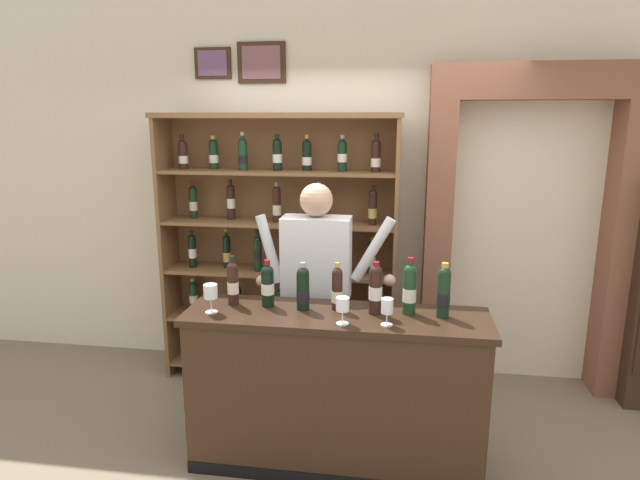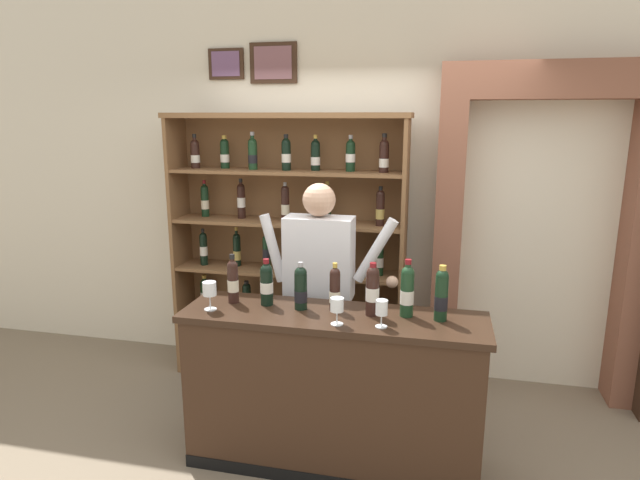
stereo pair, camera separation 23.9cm
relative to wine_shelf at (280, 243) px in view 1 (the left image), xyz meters
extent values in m
cube|color=#7A6B56|center=(0.55, -1.11, -1.15)|extent=(14.00, 14.00, 0.02)
cube|color=beige|center=(0.55, 0.36, 0.66)|extent=(12.00, 0.16, 3.59)
cube|color=#382316|center=(-0.58, 0.26, 1.40)|extent=(0.30, 0.02, 0.24)
cube|color=#704D73|center=(-0.58, 0.25, 1.40)|extent=(0.24, 0.01, 0.19)
cube|color=#382316|center=(-0.18, 0.26, 1.40)|extent=(0.39, 0.02, 0.32)
cube|color=#7E5259|center=(-0.18, 0.25, 1.40)|extent=(0.31, 0.01, 0.25)
cube|color=brown|center=(-0.92, -0.04, -0.06)|extent=(0.03, 0.35, 2.15)
cube|color=brown|center=(0.92, -0.04, -0.06)|extent=(0.03, 0.35, 2.15)
cube|color=brown|center=(0.00, 0.13, -0.06)|extent=(1.87, 0.02, 2.15)
cube|color=brown|center=(0.00, -0.04, -1.02)|extent=(1.81, 0.34, 0.02)
cylinder|color=black|center=(-0.76, -0.01, -0.91)|extent=(0.06, 0.06, 0.21)
sphere|color=black|center=(-0.76, -0.01, -0.80)|extent=(0.06, 0.06, 0.06)
cylinder|color=black|center=(-0.76, -0.01, -0.77)|extent=(0.03, 0.03, 0.06)
cylinder|color=maroon|center=(-0.76, -0.01, -0.76)|extent=(0.03, 0.03, 0.03)
cylinder|color=beige|center=(-0.76, -0.01, -0.91)|extent=(0.06, 0.06, 0.07)
cylinder|color=black|center=(-0.55, -0.04, -0.91)|extent=(0.06, 0.06, 0.21)
sphere|color=black|center=(-0.55, -0.04, -0.80)|extent=(0.06, 0.06, 0.06)
cylinder|color=black|center=(-0.55, -0.04, -0.77)|extent=(0.03, 0.03, 0.07)
cylinder|color=#99999E|center=(-0.55, -0.04, -0.75)|extent=(0.03, 0.03, 0.03)
cylinder|color=black|center=(-0.55, -0.04, -0.91)|extent=(0.06, 0.06, 0.07)
cylinder|color=black|center=(-0.35, -0.01, -0.91)|extent=(0.06, 0.06, 0.21)
sphere|color=black|center=(-0.35, -0.01, -0.80)|extent=(0.06, 0.06, 0.06)
cylinder|color=black|center=(-0.35, -0.01, -0.77)|extent=(0.02, 0.02, 0.07)
cylinder|color=black|center=(-0.35, -0.01, -0.75)|extent=(0.03, 0.03, 0.03)
cylinder|color=silver|center=(-0.35, -0.01, -0.91)|extent=(0.06, 0.06, 0.07)
cylinder|color=black|center=(-0.11, -0.02, -0.90)|extent=(0.06, 0.06, 0.22)
sphere|color=black|center=(-0.11, -0.02, -0.79)|extent=(0.06, 0.06, 0.06)
cylinder|color=black|center=(-0.11, -0.02, -0.75)|extent=(0.03, 0.03, 0.08)
cylinder|color=maroon|center=(-0.11, -0.02, -0.72)|extent=(0.03, 0.03, 0.03)
cylinder|color=beige|center=(-0.11, -0.02, -0.93)|extent=(0.06, 0.06, 0.07)
cylinder|color=black|center=(0.10, -0.08, -0.91)|extent=(0.06, 0.06, 0.21)
sphere|color=black|center=(0.10, -0.08, -0.80)|extent=(0.06, 0.06, 0.06)
cylinder|color=black|center=(0.10, -0.08, -0.77)|extent=(0.03, 0.03, 0.07)
cylinder|color=black|center=(0.10, -0.08, -0.74)|extent=(0.03, 0.03, 0.03)
cylinder|color=beige|center=(0.10, -0.08, -0.92)|extent=(0.06, 0.06, 0.07)
cylinder|color=black|center=(0.36, -0.06, -0.90)|extent=(0.06, 0.06, 0.22)
sphere|color=black|center=(0.36, -0.06, -0.79)|extent=(0.06, 0.06, 0.06)
cylinder|color=black|center=(0.36, -0.06, -0.76)|extent=(0.02, 0.02, 0.08)
cylinder|color=black|center=(0.36, -0.06, -0.73)|extent=(0.03, 0.03, 0.03)
cylinder|color=silver|center=(0.36, -0.06, -0.91)|extent=(0.06, 0.06, 0.07)
cylinder|color=black|center=(0.57, -0.07, -0.91)|extent=(0.06, 0.06, 0.20)
sphere|color=black|center=(0.57, -0.07, -0.80)|extent=(0.06, 0.06, 0.06)
cylinder|color=black|center=(0.57, -0.07, -0.78)|extent=(0.02, 0.02, 0.06)
cylinder|color=#99999E|center=(0.57, -0.07, -0.76)|extent=(0.03, 0.03, 0.03)
cylinder|color=beige|center=(0.57, -0.07, -0.91)|extent=(0.06, 0.06, 0.07)
cylinder|color=black|center=(0.79, -0.05, -0.91)|extent=(0.06, 0.06, 0.21)
sphere|color=black|center=(0.79, -0.05, -0.79)|extent=(0.06, 0.06, 0.06)
cylinder|color=black|center=(0.79, -0.05, -0.77)|extent=(0.03, 0.03, 0.06)
cylinder|color=black|center=(0.79, -0.05, -0.75)|extent=(0.03, 0.03, 0.03)
cylinder|color=beige|center=(0.79, -0.05, -0.90)|extent=(0.06, 0.06, 0.07)
cube|color=brown|center=(0.00, -0.04, -0.63)|extent=(1.81, 0.34, 0.02)
cylinder|color=#19381E|center=(-0.75, -0.01, -0.51)|extent=(0.07, 0.07, 0.21)
sphere|color=#19381E|center=(-0.75, -0.01, -0.39)|extent=(0.07, 0.07, 0.07)
cylinder|color=#19381E|center=(-0.75, -0.01, -0.36)|extent=(0.03, 0.03, 0.07)
cylinder|color=#B79338|center=(-0.75, -0.01, -0.34)|extent=(0.04, 0.04, 0.03)
cylinder|color=silver|center=(-0.75, -0.01, -0.51)|extent=(0.07, 0.07, 0.07)
cylinder|color=black|center=(-0.36, -0.03, -0.51)|extent=(0.07, 0.07, 0.21)
sphere|color=black|center=(-0.36, -0.03, -0.40)|extent=(0.07, 0.07, 0.07)
cylinder|color=black|center=(-0.36, -0.03, -0.37)|extent=(0.03, 0.03, 0.06)
cylinder|color=black|center=(-0.36, -0.03, -0.36)|extent=(0.04, 0.04, 0.03)
cylinder|color=black|center=(-0.36, -0.03, -0.52)|extent=(0.07, 0.07, 0.07)
cylinder|color=black|center=(0.01, -0.07, -0.51)|extent=(0.07, 0.07, 0.21)
sphere|color=black|center=(0.01, -0.07, -0.40)|extent=(0.07, 0.07, 0.07)
cylinder|color=black|center=(0.01, -0.07, -0.37)|extent=(0.03, 0.03, 0.07)
cylinder|color=navy|center=(0.01, -0.07, -0.35)|extent=(0.04, 0.04, 0.03)
cylinder|color=silver|center=(0.01, -0.07, -0.53)|extent=(0.07, 0.07, 0.07)
cylinder|color=black|center=(0.36, -0.01, -0.51)|extent=(0.07, 0.07, 0.21)
sphere|color=black|center=(0.36, -0.01, -0.40)|extent=(0.07, 0.07, 0.07)
cylinder|color=black|center=(0.36, -0.01, -0.37)|extent=(0.03, 0.03, 0.08)
cylinder|color=maroon|center=(0.36, -0.01, -0.34)|extent=(0.04, 0.04, 0.03)
cylinder|color=silver|center=(0.36, -0.01, -0.53)|extent=(0.07, 0.07, 0.07)
cylinder|color=black|center=(0.73, -0.08, -0.52)|extent=(0.07, 0.07, 0.20)
sphere|color=black|center=(0.73, -0.08, -0.41)|extent=(0.07, 0.07, 0.07)
cylinder|color=black|center=(0.73, -0.08, -0.38)|extent=(0.03, 0.03, 0.08)
cylinder|color=navy|center=(0.73, -0.08, -0.35)|extent=(0.04, 0.04, 0.03)
cylinder|color=beige|center=(0.73, -0.08, -0.54)|extent=(0.07, 0.07, 0.06)
cube|color=brown|center=(0.00, -0.04, -0.23)|extent=(1.81, 0.34, 0.02)
cylinder|color=black|center=(-0.71, -0.06, -0.10)|extent=(0.06, 0.06, 0.24)
sphere|color=black|center=(-0.71, -0.06, 0.03)|extent=(0.06, 0.06, 0.06)
cylinder|color=black|center=(-0.71, -0.06, 0.05)|extent=(0.02, 0.02, 0.06)
cylinder|color=black|center=(-0.71, -0.06, 0.07)|extent=(0.03, 0.03, 0.03)
cylinder|color=silver|center=(-0.71, -0.06, -0.10)|extent=(0.06, 0.06, 0.08)
cylinder|color=black|center=(-0.43, -0.02, -0.10)|extent=(0.06, 0.06, 0.23)
sphere|color=black|center=(-0.43, -0.02, 0.02)|extent=(0.06, 0.06, 0.06)
cylinder|color=black|center=(-0.43, -0.02, 0.06)|extent=(0.02, 0.02, 0.08)
cylinder|color=#B79338|center=(-0.43, -0.02, 0.09)|extent=(0.03, 0.03, 0.03)
cylinder|color=tan|center=(-0.43, -0.02, -0.13)|extent=(0.06, 0.06, 0.08)
cylinder|color=black|center=(-0.16, -0.08, -0.09)|extent=(0.06, 0.06, 0.25)
sphere|color=black|center=(-0.16, -0.08, 0.04)|extent=(0.06, 0.06, 0.06)
cylinder|color=black|center=(-0.16, -0.08, 0.07)|extent=(0.02, 0.02, 0.08)
cylinder|color=black|center=(-0.16, -0.08, 0.11)|extent=(0.03, 0.03, 0.03)
cylinder|color=black|center=(-0.16, -0.08, -0.08)|extent=(0.06, 0.06, 0.08)
cylinder|color=#19381E|center=(0.17, -0.05, -0.10)|extent=(0.06, 0.06, 0.23)
sphere|color=#19381E|center=(0.17, -0.05, 0.02)|extent=(0.06, 0.06, 0.06)
cylinder|color=#19381E|center=(0.17, -0.05, 0.05)|extent=(0.03, 0.03, 0.08)
cylinder|color=black|center=(0.17, -0.05, 0.08)|extent=(0.03, 0.03, 0.03)
cylinder|color=beige|center=(0.17, -0.05, -0.10)|extent=(0.06, 0.06, 0.07)
cylinder|color=black|center=(0.44, -0.04, -0.09)|extent=(0.06, 0.06, 0.25)
sphere|color=black|center=(0.44, -0.04, 0.03)|extent=(0.06, 0.06, 0.06)
cylinder|color=black|center=(0.44, -0.04, 0.06)|extent=(0.02, 0.02, 0.06)
cylinder|color=black|center=(0.44, -0.04, 0.08)|extent=(0.03, 0.03, 0.03)
cylinder|color=black|center=(0.44, -0.04, -0.11)|extent=(0.06, 0.06, 0.08)
cylinder|color=#19381E|center=(0.74, -0.03, -0.10)|extent=(0.06, 0.06, 0.23)
sphere|color=#19381E|center=(0.74, -0.03, 0.02)|extent=(0.06, 0.06, 0.06)
cylinder|color=#19381E|center=(0.74, -0.03, 0.05)|extent=(0.03, 0.03, 0.06)
cylinder|color=#B79338|center=(0.74, -0.03, 0.07)|extent=(0.03, 0.03, 0.03)
cylinder|color=silver|center=(0.74, -0.03, -0.11)|extent=(0.06, 0.06, 0.07)
cube|color=brown|center=(0.00, -0.04, 0.17)|extent=(1.81, 0.34, 0.02)
cylinder|color=black|center=(-0.71, 0.00, 0.30)|extent=(0.06, 0.06, 0.23)
sphere|color=black|center=(-0.71, 0.00, 0.41)|extent=(0.06, 0.06, 0.06)
cylinder|color=black|center=(-0.71, 0.00, 0.44)|extent=(0.02, 0.02, 0.07)
cylinder|color=maroon|center=(-0.71, 0.00, 0.47)|extent=(0.03, 0.03, 0.03)
cylinder|color=beige|center=(-0.71, 0.00, 0.28)|extent=(0.07, 0.07, 0.07)
cylinder|color=black|center=(-0.39, -0.01, 0.30)|extent=(0.06, 0.06, 0.24)
sphere|color=black|center=(-0.39, -0.01, 0.43)|extent=(0.06, 0.06, 0.06)
cylinder|color=black|center=(-0.39, -0.01, 0.46)|extent=(0.03, 0.03, 0.07)
cylinder|color=black|center=(-0.39, -0.01, 0.49)|extent=(0.03, 0.03, 0.03)
cylinder|color=silver|center=(-0.39, -0.01, 0.31)|extent=(0.07, 0.07, 0.08)
cylinder|color=black|center=(0.00, -0.07, 0.31)|extent=(0.06, 0.06, 0.25)
sphere|color=black|center=(0.00, -0.07, 0.43)|extent=(0.06, 0.06, 0.06)
cylinder|color=black|center=(0.00, -0.07, 0.46)|extent=(0.02, 0.02, 0.06)
cylinder|color=#99999E|center=(0.00, -0.07, 0.48)|extent=(0.03, 0.03, 0.03)
cylinder|color=beige|center=(0.00, -0.07, 0.28)|extent=(0.07, 0.07, 0.08)
cylinder|color=black|center=(0.32, -0.01, 0.30)|extent=(0.06, 0.06, 0.23)
sphere|color=black|center=(0.32, -0.01, 0.42)|extent=(0.06, 0.06, 0.06)
cylinder|color=black|center=(0.32, -0.01, 0.45)|extent=(0.03, 0.03, 0.08)
cylinder|color=#B79338|center=(0.32, -0.01, 0.49)|extent=(0.03, 0.03, 0.03)
cylinder|color=black|center=(0.32, -0.01, 0.30)|extent=(0.07, 0.07, 0.07)
cylinder|color=black|center=(0.74, -0.07, 0.30)|extent=(0.06, 0.06, 0.23)
sphere|color=black|center=(0.74, -0.07, 0.42)|extent=(0.06, 0.06, 0.06)
cylinder|color=black|center=(0.74, -0.07, 0.45)|extent=(0.03, 0.03, 0.06)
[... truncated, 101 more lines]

